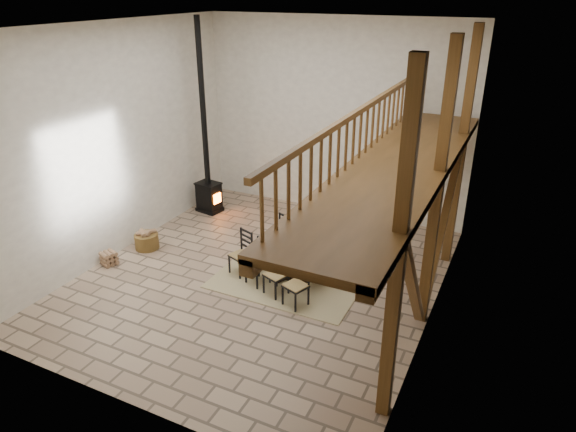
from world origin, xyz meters
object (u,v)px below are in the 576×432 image
at_px(log_basket, 147,240).
at_px(dining_table, 293,261).
at_px(wood_stove, 207,171).
at_px(log_stack, 109,258).

bearing_deg(log_basket, dining_table, 5.59).
xyz_separation_m(dining_table, log_basket, (-3.60, -0.35, -0.16)).
height_order(wood_stove, log_stack, wood_stove).
relative_size(wood_stove, log_stack, 12.71).
bearing_deg(wood_stove, dining_table, -22.07).
height_order(dining_table, log_stack, dining_table).
distance_m(dining_table, log_basket, 3.63).
relative_size(dining_table, wood_stove, 0.51).
bearing_deg(log_basket, log_stack, -103.33).
distance_m(wood_stove, log_basket, 2.63).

